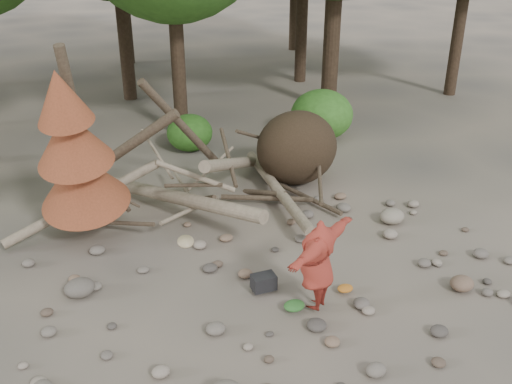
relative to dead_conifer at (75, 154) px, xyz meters
name	(u,v)px	position (x,y,z in m)	size (l,w,h in m)	color
ground	(284,289)	(3.12, -3.37, -2.11)	(120.00, 120.00, 0.00)	#514C44
deadfall_pile	(278,153)	(5.13, 0.87, -1.16)	(8.55, 5.24, 3.30)	#332619
dead_conifer	(75,154)	(0.00, 0.00, 0.00)	(2.06, 2.16, 4.35)	#4C3F30
bush_mid	(190,133)	(3.92, 4.43, -1.55)	(1.40, 1.40, 1.12)	#30691E
bush_right	(322,115)	(8.12, 3.63, -1.31)	(2.00, 2.00, 1.60)	#3B7C26
frisbee_thrower	(317,265)	(3.31, -4.18, -1.15)	(3.62, 1.63, 2.05)	maroon
backpack	(264,285)	(2.71, -3.28, -1.96)	(0.45, 0.30, 0.30)	black
cloth_green	(294,308)	(2.95, -4.07, -2.04)	(0.39, 0.33, 0.15)	#2B6227
cloth_orange	(345,290)	(4.09, -3.98, -2.06)	(0.31, 0.25, 0.11)	#AF641E
boulder_front_right	(462,283)	(6.18, -4.83, -1.97)	(0.47, 0.42, 0.28)	brown
boulder_mid_right	(392,216)	(6.63, -2.08, -1.94)	(0.58, 0.52, 0.35)	gray
boulder_mid_left	(80,288)	(-0.48, -1.92, -1.94)	(0.57, 0.51, 0.34)	#5C564D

